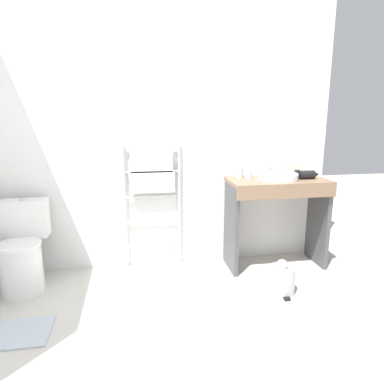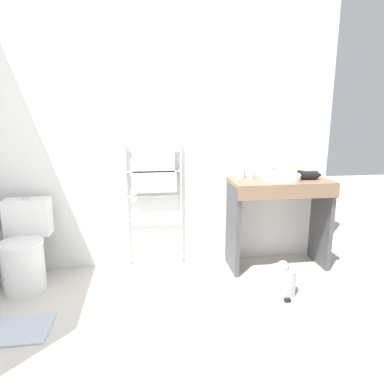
% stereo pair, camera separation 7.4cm
% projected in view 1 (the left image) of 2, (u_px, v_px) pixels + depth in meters
% --- Properties ---
extents(ground_plane, '(12.00, 12.00, 0.00)m').
position_uv_depth(ground_plane, '(193.00, 374.00, 2.01)').
color(ground_plane, beige).
extents(wall_back, '(3.32, 0.12, 2.56)m').
position_uv_depth(wall_back, '(164.00, 137.00, 3.30)').
color(wall_back, white).
rests_on(wall_back, ground_plane).
extents(toilet, '(0.39, 0.50, 0.77)m').
position_uv_depth(toilet, '(22.00, 253.00, 2.93)').
color(toilet, white).
rests_on(toilet, ground_plane).
extents(towel_radiator, '(0.56, 0.06, 1.25)m').
position_uv_depth(towel_radiator, '(152.00, 178.00, 3.26)').
color(towel_radiator, silver).
rests_on(towel_radiator, ground_plane).
extents(vanity_counter, '(0.95, 0.46, 0.88)m').
position_uv_depth(vanity_counter, '(277.00, 208.00, 3.33)').
color(vanity_counter, '#84664C').
rests_on(vanity_counter, ground_plane).
extents(sink_basin, '(0.37, 0.37, 0.06)m').
position_uv_depth(sink_basin, '(278.00, 176.00, 3.26)').
color(sink_basin, white).
rests_on(sink_basin, vanity_counter).
extents(faucet, '(0.02, 0.10, 0.12)m').
position_uv_depth(faucet, '(271.00, 168.00, 3.43)').
color(faucet, silver).
rests_on(faucet, vanity_counter).
extents(cup_near_wall, '(0.07, 0.07, 0.09)m').
position_uv_depth(cup_near_wall, '(239.00, 173.00, 3.35)').
color(cup_near_wall, silver).
rests_on(cup_near_wall, vanity_counter).
extents(cup_near_edge, '(0.07, 0.07, 0.09)m').
position_uv_depth(cup_near_edge, '(248.00, 174.00, 3.30)').
color(cup_near_edge, silver).
rests_on(cup_near_edge, vanity_counter).
extents(hair_dryer, '(0.21, 0.17, 0.08)m').
position_uv_depth(hair_dryer, '(307.00, 174.00, 3.30)').
color(hair_dryer, black).
rests_on(hair_dryer, vanity_counter).
extents(trash_bin, '(0.23, 0.26, 0.30)m').
position_uv_depth(trash_bin, '(281.00, 279.00, 2.90)').
color(trash_bin, '#B7B7BC').
rests_on(trash_bin, ground_plane).
extents(bath_mat, '(0.56, 0.36, 0.01)m').
position_uv_depth(bath_mat, '(9.00, 334.00, 2.37)').
color(bath_mat, '#B2BCCC').
rests_on(bath_mat, ground_plane).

